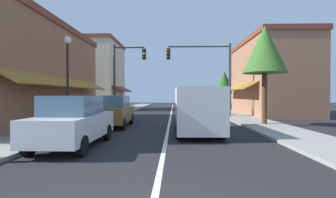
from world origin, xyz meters
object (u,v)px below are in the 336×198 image
Objects in this scene: parked_car_second_left at (114,111)px; street_lamp_left_near at (68,67)px; parked_car_nearest_left at (74,122)px; traffic_signal_left_corner at (124,70)px; tree_right_far at (224,82)px; tree_right_near at (265,50)px; traffic_signal_mast_arm at (208,67)px; van_in_lane at (196,109)px.

street_lamp_left_near reaches higher than parked_car_second_left.
street_lamp_left_near is (-1.72, 3.47, 2.27)m from parked_car_nearest_left.
traffic_signal_left_corner reaches higher than tree_right_far.
traffic_signal_left_corner reaches higher than tree_right_near.
traffic_signal_mast_arm reaches higher than tree_right_far.
parked_car_nearest_left is 0.99× the size of parked_car_second_left.
tree_right_near is at bearing -92.88° from tree_right_far.
tree_right_far is at bearing 72.10° from traffic_signal_mast_arm.
traffic_signal_left_corner is at bearing -137.42° from tree_right_far.
street_lamp_left_near is (-1.73, -2.03, 2.27)m from parked_car_second_left.
traffic_signal_left_corner is 1.04× the size of tree_right_near.
traffic_signal_mast_arm is (6.20, 11.67, 3.21)m from parked_car_nearest_left.
street_lamp_left_near is 0.79× the size of tree_right_near.
van_in_lane is at bearing -27.50° from parked_car_second_left.
parked_car_second_left is 3.50m from street_lamp_left_near.
traffic_signal_left_corner is 14.06m from tree_right_far.
traffic_signal_left_corner is 9.11m from street_lamp_left_near.
van_in_lane is 11.02m from traffic_signal_left_corner.
traffic_signal_left_corner is at bearing 119.22° from van_in_lane.
tree_right_near is at bearing -65.02° from traffic_signal_mast_arm.
parked_car_second_left is 19.21m from tree_right_far.
street_lamp_left_near is at bearing -131.63° from parked_car_second_left.
van_in_lane is 19.51m from tree_right_far.
traffic_signal_mast_arm is 1.02× the size of tree_right_near.
parked_car_nearest_left is at bearing -117.98° from traffic_signal_mast_arm.
traffic_signal_mast_arm reaches higher than tree_right_near.
traffic_signal_mast_arm is (1.68, 8.39, 2.94)m from van_in_lane.
parked_car_nearest_left is 0.88× the size of street_lamp_left_near.
parked_car_second_left is 5.02m from van_in_lane.
tree_right_near reaches higher than parked_car_nearest_left.
parked_car_second_left is 0.89× the size of street_lamp_left_near.
traffic_signal_mast_arm is 1.26× the size of tree_right_far.
street_lamp_left_near is at bearing -121.26° from tree_right_far.
tree_right_near is at bearing -33.40° from traffic_signal_left_corner.
parked_car_nearest_left is 0.70× the size of tree_right_near.
tree_right_near is 15.86m from tree_right_far.
traffic_signal_mast_arm is at bearing -6.78° from traffic_signal_left_corner.
van_in_lane is at bearing -60.00° from traffic_signal_left_corner.
tree_right_far is (10.34, 9.50, -0.61)m from traffic_signal_left_corner.
tree_right_near is (2.54, -5.46, 0.35)m from traffic_signal_mast_arm.
tree_right_far reaches higher than van_in_lane.
van_in_lane is at bearing -105.01° from tree_right_far.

